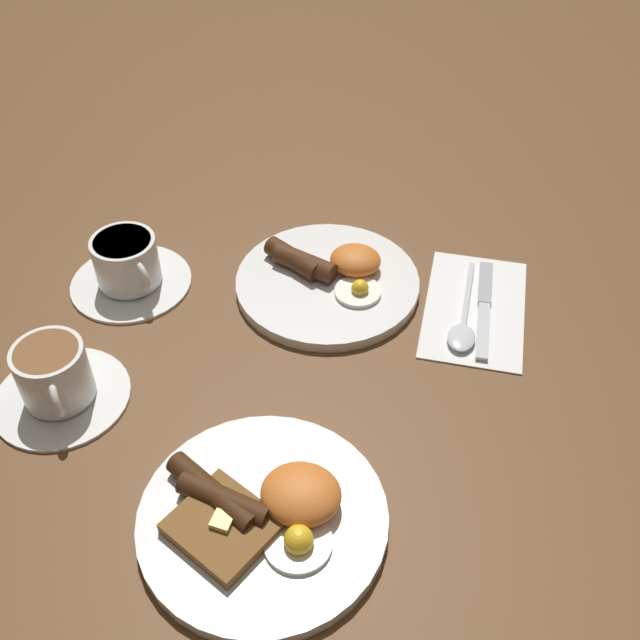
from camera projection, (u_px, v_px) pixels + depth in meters
ground_plane at (327, 287)px, 1.02m from camera, size 3.00×3.00×0.00m
breakfast_plate_near at (328, 278)px, 1.02m from camera, size 0.25×0.25×0.05m
breakfast_plate_far at (263, 514)px, 0.75m from camera, size 0.25×0.25×0.05m
teacup_near at (128, 267)px, 1.00m from camera, size 0.16×0.16×0.07m
teacup_far at (56, 380)px, 0.85m from camera, size 0.16×0.16×0.08m
napkin at (475, 309)px, 0.99m from camera, size 0.13×0.21×0.01m
knife at (485, 303)px, 0.99m from camera, size 0.02×0.19×0.01m
spoon at (463, 328)px, 0.95m from camera, size 0.04×0.18×0.01m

